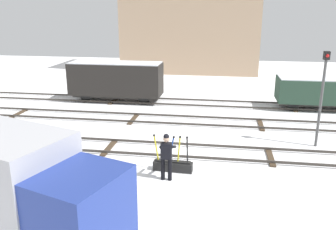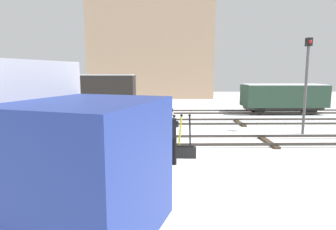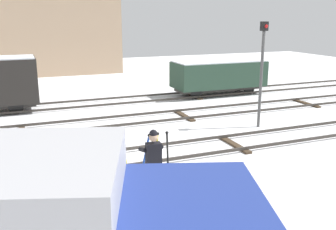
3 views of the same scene
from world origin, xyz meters
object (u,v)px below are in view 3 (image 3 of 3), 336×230
at_px(switch_lever_frame, 149,174).
at_px(rail_worker, 153,159).
at_px(signal_post, 262,65).
at_px(freight_car_mid_siding, 219,75).

xyz_separation_m(switch_lever_frame, rail_worker, (-0.13, -0.77, 0.76)).
bearing_deg(rail_worker, switch_lever_frame, 84.10).
height_order(rail_worker, signal_post, signal_post).
distance_m(rail_worker, signal_post, 7.74).
height_order(signal_post, freight_car_mid_siding, signal_post).
distance_m(switch_lever_frame, signal_post, 7.43).
relative_size(rail_worker, signal_post, 0.41).
xyz_separation_m(signal_post, freight_car_mid_siding, (1.75, 6.62, -1.42)).
bearing_deg(rail_worker, signal_post, 38.47).
xyz_separation_m(switch_lever_frame, freight_car_mid_siding, (7.83, 10.20, 0.93)).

